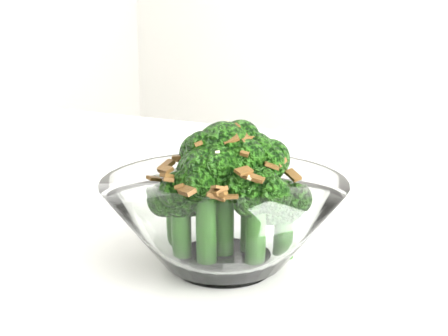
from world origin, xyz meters
The scene contains 2 objects.
table centered at (0.07, -0.01, 0.68)m, with size 1.33×1.01×0.75m.
broccoli_dish centered at (0.25, -0.11, 0.80)m, with size 0.19×0.19×0.12m.
Camera 1 is at (0.53, -0.47, 0.96)m, focal length 50.00 mm.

